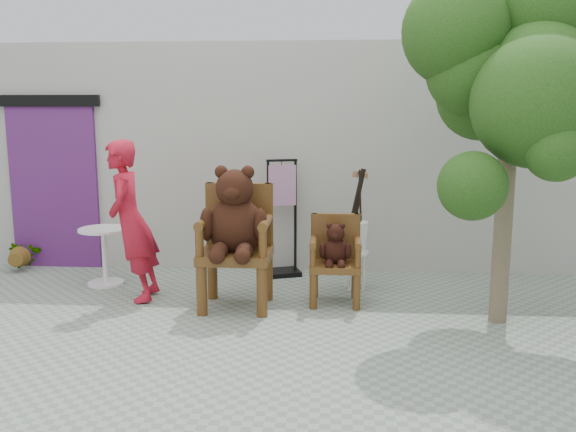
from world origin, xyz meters
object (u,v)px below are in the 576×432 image
object	(u,v)px
chair_big	(236,227)
cafe_table	(104,249)
person	(131,222)
tree	(518,73)
chair_small	(335,253)
stool_bucket	(356,236)
display_stand	(282,231)

from	to	relation	value
chair_big	cafe_table	bearing A→B (deg)	157.15
person	tree	distance (m)	4.31
chair_small	tree	bearing A→B (deg)	-16.39
chair_small	person	xyz separation A→B (m)	(-2.28, -0.07, 0.33)
chair_big	person	xyz separation A→B (m)	(-1.20, 0.16, 0.01)
chair_big	person	bearing A→B (deg)	172.36
person	cafe_table	xyz separation A→B (m)	(-0.55, 0.58, -0.46)
cafe_table	tree	distance (m)	5.08
chair_big	tree	distance (m)	3.22
chair_small	tree	distance (m)	2.62
chair_big	tree	size ratio (longest dim) A/B	0.42
chair_big	tree	xyz separation A→B (m)	(2.79, -0.27, 1.59)
cafe_table	person	bearing A→B (deg)	-46.34
person	tree	size ratio (longest dim) A/B	0.49
chair_small	tree	size ratio (longest dim) A/B	0.27
chair_big	tree	bearing A→B (deg)	-5.51
chair_small	stool_bucket	distance (m)	0.62
chair_big	stool_bucket	world-z (taller)	chair_big
tree	person	bearing A→B (deg)	173.84
chair_big	stool_bucket	size ratio (longest dim) A/B	1.07
cafe_table	display_stand	xyz separation A→B (m)	(2.15, 0.58, 0.14)
chair_small	cafe_table	world-z (taller)	chair_small
chair_big	stool_bucket	distance (m)	1.56
person	tree	bearing A→B (deg)	78.58
display_stand	stool_bucket	bearing A→B (deg)	-48.53
display_stand	tree	distance (m)	3.45
person	chair_small	bearing A→B (deg)	86.56
chair_small	stool_bucket	world-z (taller)	stool_bucket
person	display_stand	bearing A→B (deg)	120.72
chair_small	tree	world-z (taller)	tree
cafe_table	chair_big	bearing A→B (deg)	-22.85
chair_big	cafe_table	distance (m)	1.96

